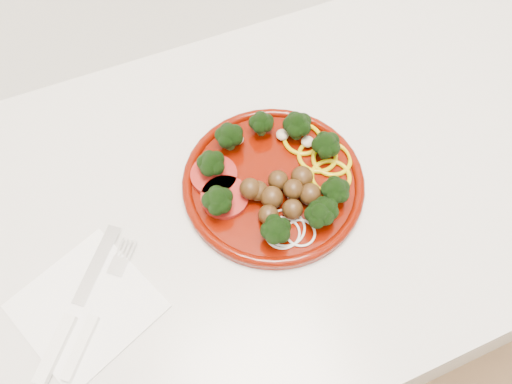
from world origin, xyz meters
name	(u,v)px	position (x,y,z in m)	size (l,w,h in m)	color
counter	(313,269)	(0.00, 1.70, 0.45)	(2.40, 0.60, 0.90)	beige
plate	(276,180)	(-0.11, 1.69, 0.92)	(0.25, 0.25, 0.05)	#4E0A01
napkin	(87,306)	(-0.39, 1.63, 0.90)	(0.15, 0.15, 0.00)	white
knife	(69,321)	(-0.42, 1.62, 0.91)	(0.14, 0.17, 0.01)	silver
fork	(89,330)	(-0.40, 1.60, 0.91)	(0.13, 0.15, 0.01)	white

